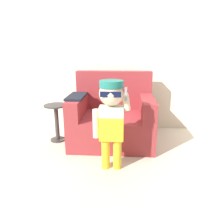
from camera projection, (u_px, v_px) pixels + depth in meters
ground_plane at (110, 144)px, 3.13m from camera, size 10.00×10.00×0.00m
wall_back at (113, 50)px, 3.51m from camera, size 10.00×0.05×2.60m
armchair at (112, 119)px, 3.17m from camera, size 1.17×0.92×0.99m
person_child at (111, 112)px, 2.32m from camera, size 0.41×0.31×1.00m
side_table at (57, 119)px, 3.17m from camera, size 0.33×0.33×0.55m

